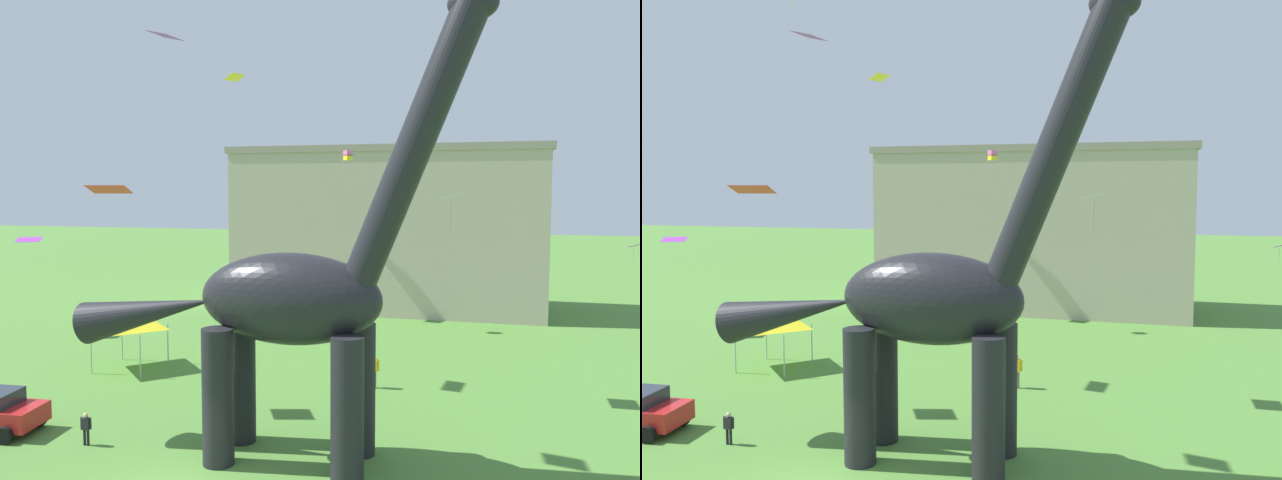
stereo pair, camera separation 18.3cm
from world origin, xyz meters
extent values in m
cylinder|color=black|center=(4.89, 4.66, 2.26)|extent=(1.05, 1.05, 4.52)
cylinder|color=black|center=(4.89, 2.66, 2.26)|extent=(1.05, 1.05, 4.52)
cylinder|color=black|center=(0.56, 4.66, 2.26)|extent=(1.05, 1.05, 4.52)
cylinder|color=black|center=(0.56, 2.66, 2.26)|extent=(1.05, 1.05, 4.52)
ellipsoid|color=black|center=(2.72, 3.66, 5.43)|extent=(6.18, 2.66, 3.04)
cylinder|color=black|center=(6.73, 3.66, 10.31)|extent=(4.44, 1.14, 8.81)
ellipsoid|color=black|center=(8.43, 3.66, 14.49)|extent=(1.52, 0.95, 1.05)
cone|color=black|center=(-2.46, 3.66, 4.74)|extent=(5.43, 1.52, 2.58)
cylinder|color=black|center=(-7.45, 3.94, 0.31)|extent=(0.64, 0.27, 0.62)
cylinder|color=black|center=(-7.45, 2.16, 0.31)|extent=(0.64, 0.27, 0.62)
cylinder|color=black|center=(-4.66, 2.86, 0.29)|extent=(0.10, 0.10, 0.58)
cylinder|color=black|center=(-4.52, 2.86, 0.29)|extent=(0.10, 0.10, 0.58)
cube|color=black|center=(-4.59, 2.86, 0.78)|extent=(0.31, 0.19, 0.41)
sphere|color=tan|center=(-4.59, 2.86, 1.08)|extent=(0.18, 0.18, 0.18)
cylinder|color=black|center=(-4.77, 2.86, 0.80)|extent=(0.08, 0.08, 0.39)
cylinder|color=black|center=(-4.41, 2.86, 0.80)|extent=(0.08, 0.08, 0.39)
cylinder|color=#6B6056|center=(3.93, 11.92, 0.39)|extent=(0.13, 0.13, 0.78)
cylinder|color=#6B6056|center=(4.12, 11.92, 0.39)|extent=(0.13, 0.13, 0.78)
cube|color=yellow|center=(4.02, 11.92, 1.05)|extent=(0.42, 0.26, 0.55)
sphere|color=tan|center=(4.02, 11.92, 1.45)|extent=(0.24, 0.24, 0.24)
cylinder|color=yellow|center=(3.78, 11.92, 1.08)|extent=(0.10, 0.10, 0.52)
cylinder|color=yellow|center=(4.26, 11.92, 1.08)|extent=(0.10, 0.10, 0.52)
cylinder|color=#B2B2B7|center=(-7.03, 13.26, 1.05)|extent=(0.06, 0.06, 2.10)
cylinder|color=#B2B2B7|center=(-7.03, 10.56, 1.05)|extent=(0.06, 0.06, 2.10)
cylinder|color=#B2B2B7|center=(-9.73, 13.26, 1.05)|extent=(0.06, 0.06, 2.10)
cylinder|color=#B2B2B7|center=(-9.73, 10.56, 1.05)|extent=(0.06, 0.06, 2.10)
pyramid|color=yellow|center=(-8.38, 11.91, 2.55)|extent=(3.15, 3.15, 0.90)
cube|color=purple|center=(-18.43, 16.97, 5.96)|extent=(1.74, 1.56, 0.23)
cube|color=purple|center=(17.32, 24.97, 5.71)|extent=(0.98, 1.04, 0.20)
cylinder|color=purple|center=(17.32, 24.97, 5.16)|extent=(0.01, 0.01, 0.84)
cube|color=white|center=(7.42, 11.49, 8.76)|extent=(0.96, 1.30, 0.24)
cylinder|color=red|center=(7.42, 11.49, 7.92)|extent=(0.01, 0.01, 1.30)
cube|color=pink|center=(0.21, 23.68, 11.35)|extent=(0.62, 0.62, 0.35)
cube|color=yellow|center=(0.21, 23.68, 11.07)|extent=(0.62, 0.62, 0.35)
cube|color=yellow|center=(-8.37, 25.82, 16.84)|extent=(1.31, 1.51, 0.39)
cube|color=red|center=(-5.95, 6.69, 9.02)|extent=(1.87, 1.56, 0.33)
cube|color=purple|center=(-5.79, 11.29, 16.19)|extent=(1.29, 1.64, 0.28)
cube|color=#B7A893|center=(1.53, 32.24, 5.85)|extent=(22.70, 8.79, 11.70)
cube|color=gray|center=(1.53, 32.24, 11.95)|extent=(23.15, 8.97, 0.50)
camera|label=1|loc=(9.04, -16.03, 8.99)|focal=35.64mm
camera|label=2|loc=(9.21, -15.98, 8.99)|focal=35.64mm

